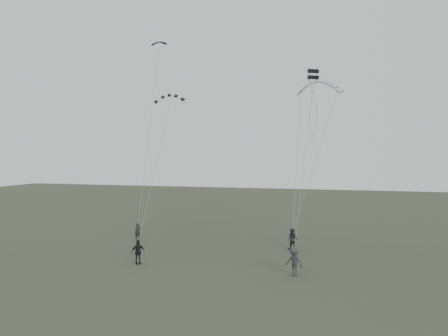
% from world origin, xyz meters
% --- Properties ---
extents(ground, '(140.00, 140.00, 0.00)m').
position_xyz_m(ground, '(0.00, 0.00, 0.00)').
color(ground, '#333928').
rests_on(ground, ground).
extents(flyer_left, '(0.69, 0.61, 1.58)m').
position_xyz_m(flyer_left, '(-7.89, 6.90, 0.79)').
color(flyer_left, black).
rests_on(flyer_left, ground).
extents(flyer_right, '(1.06, 0.94, 1.84)m').
position_xyz_m(flyer_right, '(6.79, 6.41, 0.92)').
color(flyer_right, '#26252B').
rests_on(flyer_right, ground).
extents(flyer_center, '(1.03, 1.07, 1.79)m').
position_xyz_m(flyer_center, '(-3.83, -1.26, 0.90)').
color(flyer_center, black).
rests_on(flyer_center, ground).
extents(flyer_far, '(1.44, 1.17, 1.94)m').
position_xyz_m(flyer_far, '(7.74, -1.41, 0.97)').
color(flyer_far, '#2E2D32').
rests_on(flyer_far, ground).
extents(kite_dark_small, '(1.66, 0.75, 0.64)m').
position_xyz_m(kite_dark_small, '(-7.21, 10.51, 19.45)').
color(kite_dark_small, black).
rests_on(kite_dark_small, flyer_left).
extents(kite_pale_large, '(4.72, 2.50, 2.04)m').
position_xyz_m(kite_pale_large, '(8.55, 12.30, 15.13)').
color(kite_pale_large, '#B9BBBE').
rests_on(kite_pale_large, flyer_right).
extents(kite_striped, '(3.24, 2.08, 1.37)m').
position_xyz_m(kite_striped, '(-4.37, 6.70, 13.55)').
color(kite_striped, black).
rests_on(kite_striped, flyer_center).
extents(kite_box, '(0.90, 0.92, 0.78)m').
position_xyz_m(kite_box, '(8.73, 1.38, 13.91)').
color(kite_box, black).
rests_on(kite_box, flyer_far).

